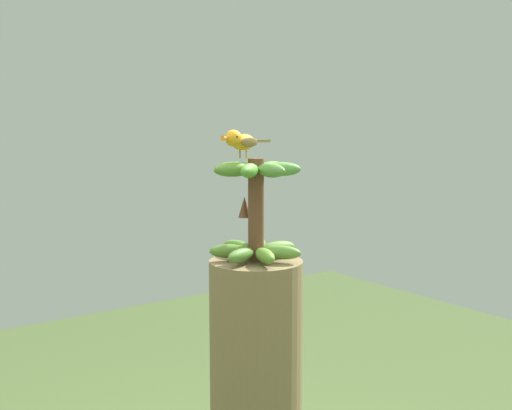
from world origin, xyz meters
TOP-DOWN VIEW (x-y plane):
  - banana_bunch at (-0.00, 0.00)m, footprint 0.27×0.26m
  - perched_bird at (-0.03, -0.04)m, footprint 0.06×0.18m

SIDE VIEW (x-z plane):
  - banana_bunch at x=0.00m, z-range 1.33..1.63m
  - perched_bird at x=-0.03m, z-range 1.64..1.72m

